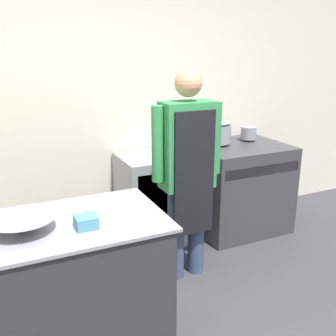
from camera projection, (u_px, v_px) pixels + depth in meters
wall_back at (116, 104)px, 3.82m from camera, size 8.00×0.05×2.70m
prep_counter at (51, 296)px, 2.33m from camera, size 1.38×0.72×0.92m
stove at (239, 187)px, 4.15m from camera, size 0.93×0.77×0.94m
fridge_unit at (156, 198)px, 3.90m from camera, size 0.69×0.58×0.88m
person_cook at (188, 166)px, 3.12m from camera, size 0.60×0.24×1.72m
mixing_bowl at (22, 224)px, 2.11m from camera, size 0.37×0.37×0.08m
plastic_tub at (86, 222)px, 2.16m from camera, size 0.12×0.12×0.07m
stock_pot at (217, 131)px, 4.01m from camera, size 0.29×0.29×0.23m
sauce_pot at (248, 133)px, 4.19m from camera, size 0.17×0.17×0.13m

